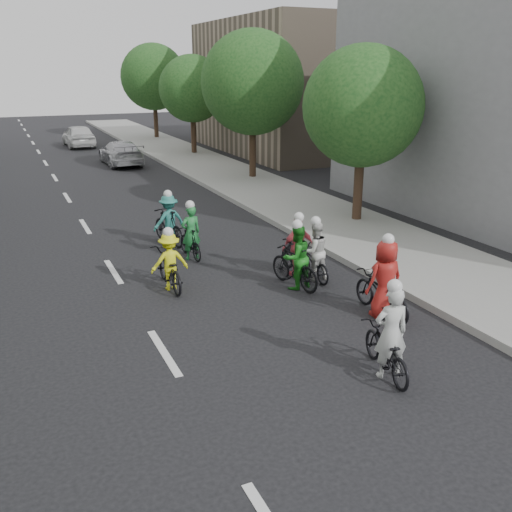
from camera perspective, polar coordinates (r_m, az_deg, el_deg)
ground at (r=11.24m, az=-9.19°, el=-9.51°), size 120.00×120.00×0.00m
sidewalk_right at (r=22.84m, az=3.55°, el=5.34°), size 4.00×80.00×0.15m
curb_right at (r=22.01m, az=-0.96°, el=4.91°), size 0.18×80.00×0.18m
bldg_se at (r=38.39m, az=4.58°, el=16.51°), size 10.00×14.00×8.00m
tree_r_0 at (r=19.80m, az=10.63°, el=14.46°), size 4.00×4.00×5.97m
tree_r_1 at (r=27.65m, az=-0.36°, el=16.93°), size 4.80×4.80×6.93m
tree_r_2 at (r=36.07m, az=-6.41°, el=16.28°), size 4.00×4.00×5.97m
tree_r_3 at (r=44.70m, az=-10.21°, el=17.21°), size 4.80×4.80×6.93m
cyclist_0 at (r=10.37m, az=13.02°, el=-8.63°), size 0.92×1.79×1.83m
cyclist_1 at (r=14.02m, az=3.96°, el=-0.61°), size 0.88×1.82×1.75m
cyclist_2 at (r=14.13m, az=-8.68°, el=-0.98°), size 0.92×1.85×1.58m
cyclist_3 at (r=14.89m, az=4.13°, el=0.39°), size 0.92×1.62×1.71m
cyclist_4 at (r=12.72m, az=12.57°, el=-3.08°), size 0.86×1.86×1.89m
cyclist_5 at (r=16.28m, az=-6.56°, el=1.75°), size 0.59×1.51×1.70m
cyclist_6 at (r=14.65m, az=5.77°, el=-0.10°), size 0.76×1.65×1.68m
cyclist_7 at (r=17.64m, az=-8.72°, el=3.24°), size 1.11×1.90×1.72m
follow_car_lead at (r=33.21m, az=-13.38°, el=10.01°), size 1.91×4.60×1.33m
follow_car_trail at (r=41.63m, az=-17.32°, el=11.41°), size 1.90×4.46×1.50m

